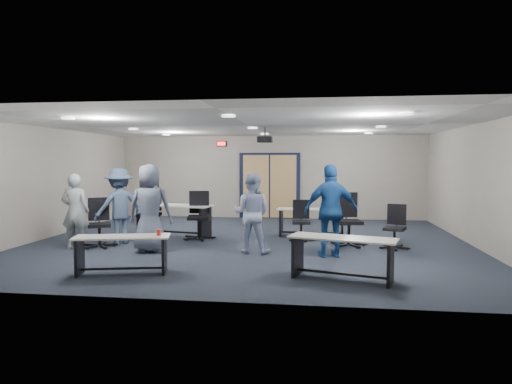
# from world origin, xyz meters

# --- Properties ---
(floor) EXTENTS (10.00, 10.00, 0.00)m
(floor) POSITION_xyz_m (0.00, 0.00, 0.00)
(floor) COLOR #1B212C
(floor) RESTS_ON ground
(back_wall) EXTENTS (10.00, 0.04, 2.70)m
(back_wall) POSITION_xyz_m (0.00, 4.50, 1.35)
(back_wall) COLOR gray
(back_wall) RESTS_ON floor
(front_wall) EXTENTS (10.00, 0.04, 2.70)m
(front_wall) POSITION_xyz_m (0.00, -4.50, 1.35)
(front_wall) COLOR gray
(front_wall) RESTS_ON floor
(left_wall) EXTENTS (0.04, 9.00, 2.70)m
(left_wall) POSITION_xyz_m (-5.00, 0.00, 1.35)
(left_wall) COLOR gray
(left_wall) RESTS_ON floor
(right_wall) EXTENTS (0.04, 9.00, 2.70)m
(right_wall) POSITION_xyz_m (5.00, 0.00, 1.35)
(right_wall) COLOR gray
(right_wall) RESTS_ON floor
(ceiling) EXTENTS (10.00, 9.00, 0.04)m
(ceiling) POSITION_xyz_m (0.00, 0.00, 2.70)
(ceiling) COLOR white
(ceiling) RESTS_ON back_wall
(double_door) EXTENTS (2.00, 0.07, 2.20)m
(double_door) POSITION_xyz_m (0.00, 4.46, 1.05)
(double_door) COLOR black
(double_door) RESTS_ON back_wall
(exit_sign) EXTENTS (0.32, 0.07, 0.18)m
(exit_sign) POSITION_xyz_m (-1.60, 4.44, 2.45)
(exit_sign) COLOR black
(exit_sign) RESTS_ON back_wall
(ceiling_projector) EXTENTS (0.35, 0.32, 0.37)m
(ceiling_projector) POSITION_xyz_m (0.30, 0.50, 2.40)
(ceiling_projector) COLOR black
(ceiling_projector) RESTS_ON ceiling
(ceiling_can_lights) EXTENTS (6.24, 5.74, 0.02)m
(ceiling_can_lights) POSITION_xyz_m (0.00, 0.25, 2.67)
(ceiling_can_lights) COLOR white
(ceiling_can_lights) RESTS_ON ceiling
(table_front_left) EXTENTS (1.65, 0.87, 0.74)m
(table_front_left) POSITION_xyz_m (-1.68, -3.21, 0.44)
(table_front_left) COLOR beige
(table_front_left) RESTS_ON floor
(table_front_right) EXTENTS (1.77, 1.01, 0.68)m
(table_front_right) POSITION_xyz_m (1.96, -3.11, 0.47)
(table_front_right) COLOR beige
(table_front_right) RESTS_ON floor
(table_back_left) EXTENTS (2.04, 1.00, 1.09)m
(table_back_left) POSITION_xyz_m (-2.01, 0.58, 0.55)
(table_back_left) COLOR beige
(table_back_left) RESTS_ON floor
(table_back_right) EXTENTS (1.73, 0.63, 0.69)m
(table_back_right) POSITION_xyz_m (1.41, 1.00, 0.47)
(table_back_right) COLOR beige
(table_back_right) RESTS_ON floor
(chair_back_a) EXTENTS (0.82, 0.82, 1.20)m
(chair_back_a) POSITION_xyz_m (-2.60, 0.43, 0.60)
(chair_back_a) COLOR black
(chair_back_a) RESTS_ON floor
(chair_back_b) EXTENTS (0.85, 0.85, 1.16)m
(chair_back_b) POSITION_xyz_m (-1.27, 0.20, 0.58)
(chair_back_b) COLOR black
(chair_back_b) RESTS_ON floor
(chair_back_c) EXTENTS (0.64, 0.64, 0.96)m
(chair_back_c) POSITION_xyz_m (1.18, 0.36, 0.48)
(chair_back_c) COLOR black
(chair_back_c) RESTS_ON floor
(chair_back_d) EXTENTS (0.87, 0.87, 1.18)m
(chair_back_d) POSITION_xyz_m (2.26, -0.22, 0.59)
(chair_back_d) COLOR black
(chair_back_d) RESTS_ON floor
(chair_loose_left) EXTENTS (0.91, 0.91, 1.08)m
(chair_loose_left) POSITION_xyz_m (-3.17, -1.07, 0.54)
(chair_loose_left) COLOR black
(chair_loose_left) RESTS_ON floor
(chair_loose_right) EXTENTS (0.77, 0.77, 0.95)m
(chair_loose_right) POSITION_xyz_m (3.21, -0.39, 0.48)
(chair_loose_right) COLOR black
(chair_loose_right) RESTS_ON floor
(person_gray) EXTENTS (0.64, 0.46, 1.63)m
(person_gray) POSITION_xyz_m (-3.58, -1.32, 0.81)
(person_gray) COLOR #8E979B
(person_gray) RESTS_ON floor
(person_plaid) EXTENTS (0.96, 0.69, 1.83)m
(person_plaid) POSITION_xyz_m (-1.88, -1.40, 0.92)
(person_plaid) COLOR slate
(person_plaid) RESTS_ON floor
(person_lightblue) EXTENTS (0.87, 0.72, 1.64)m
(person_lightblue) POSITION_xyz_m (0.22, -1.19, 0.82)
(person_lightblue) COLOR #A6B5DC
(person_lightblue) RESTS_ON floor
(person_navy) EXTENTS (1.14, 0.66, 1.83)m
(person_navy) POSITION_xyz_m (1.83, -1.39, 0.92)
(person_navy) COLOR #1A498F
(person_navy) RESTS_ON floor
(person_back) EXTENTS (1.26, 1.23, 1.73)m
(person_back) POSITION_xyz_m (-2.92, -0.59, 0.87)
(person_back) COLOR #405473
(person_back) RESTS_ON floor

